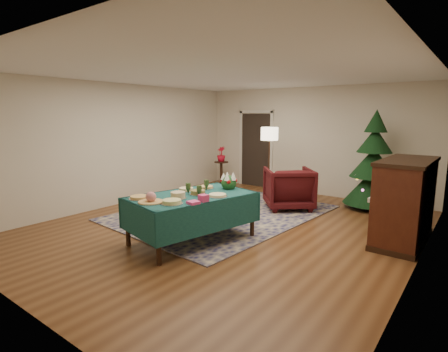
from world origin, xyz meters
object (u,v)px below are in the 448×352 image
Objects in this scene: armchair at (289,186)px; potted_plant at (221,157)px; side_table at (221,174)px; floor_lamp at (269,138)px; buffet_table at (192,204)px; gift_box at (204,198)px; christmas_tree at (373,165)px; piano at (404,202)px.

potted_plant is at bearing -61.93° from armchair.
floor_lamp is at bearing -12.05° from side_table.
buffet_table is 0.51m from gift_box.
gift_box reaches higher than buffet_table.
armchair is 0.46× the size of christmas_tree.
floor_lamp is at bearing -77.87° from armchair.
piano reaches higher than potted_plant.
gift_box is 0.12× the size of armchair.
side_table is (-2.64, 1.07, -0.15)m from armchair.
gift_box is (0.42, -0.21, 0.20)m from buffet_table.
gift_box reaches higher than side_table.
piano reaches higher than side_table.
christmas_tree reaches higher than buffet_table.
christmas_tree is at bearing 65.43° from buffet_table.
armchair reaches higher than buffet_table.
buffet_table is 1.01× the size of christmas_tree.
potted_plant is (0.00, -0.00, 0.48)m from side_table.
armchair is at bearing 162.52° from piano.
floor_lamp is at bearing 105.09° from gift_box.
christmas_tree is (1.75, 3.83, 0.35)m from buffet_table.
floor_lamp is 1.90m from potted_plant.
potted_plant is (-2.73, 4.00, 0.02)m from gift_box.
floor_lamp is at bearing -169.94° from christmas_tree.
potted_plant is (-2.31, 3.79, 0.22)m from buffet_table.
buffet_table is 17.75× the size of gift_box.
christmas_tree reaches higher than floor_lamp.
buffet_table is 2.19× the size of armchair.
gift_box is 0.07× the size of floor_lamp.
buffet_table is 4.45m from side_table.
armchair reaches higher than side_table.
potted_plant is at bearing -90.00° from side_table.
armchair is at bearing -22.00° from potted_plant.
piano is (5.01, -1.81, -0.18)m from potted_plant.
armchair is 1.86m from christmas_tree.
armchair reaches higher than potted_plant.
armchair is 2.49m from piano.
buffet_table is at bearing 43.17° from armchair.
armchair is at bearing -37.94° from floor_lamp.
floor_lamp is 0.81× the size of christmas_tree.
buffet_table is 1.38× the size of piano.
side_table is 0.48m from potted_plant.
christmas_tree is 1.37× the size of piano.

